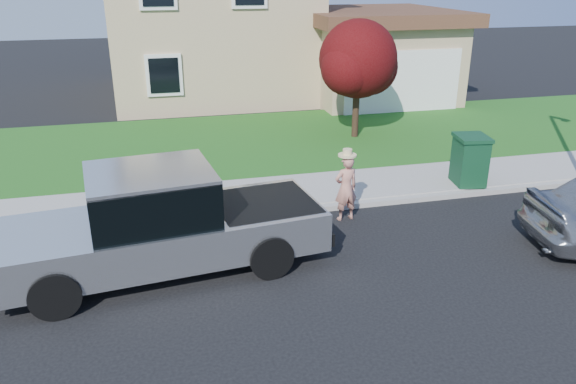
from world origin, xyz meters
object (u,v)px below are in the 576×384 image
at_px(woman, 346,187).
at_px(ornamental_tree, 359,63).
at_px(trash_bin, 470,160).
at_px(pickup_truck, 161,224).

bearing_deg(woman, ornamental_tree, -121.19).
xyz_separation_m(woman, trash_bin, (3.61, 1.02, 0.01)).
bearing_deg(pickup_truck, ornamental_tree, 41.74).
bearing_deg(trash_bin, ornamental_tree, 112.49).
bearing_deg(trash_bin, woman, -155.32).
relative_size(pickup_truck, ornamental_tree, 1.66).
xyz_separation_m(pickup_truck, ornamental_tree, (6.42, 7.22, 1.55)).
distance_m(pickup_truck, ornamental_tree, 9.79).
bearing_deg(ornamental_tree, pickup_truck, -131.62).
xyz_separation_m(pickup_truck, woman, (3.99, 1.32, -0.14)).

